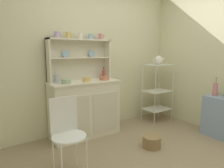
% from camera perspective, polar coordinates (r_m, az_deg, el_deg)
% --- Properties ---
extents(wall_back, '(3.84, 0.05, 2.50)m').
position_cam_1_polar(wall_back, '(3.43, -5.56, 7.91)').
color(wall_back, beige).
rests_on(wall_back, ground).
extents(hutch_cabinet, '(1.09, 0.45, 0.88)m').
position_cam_1_polar(hutch_cabinet, '(3.19, -7.78, -6.78)').
color(hutch_cabinet, silver).
rests_on(hutch_cabinet, ground).
extents(hutch_shelf_unit, '(1.02, 0.18, 0.64)m').
position_cam_1_polar(hutch_shelf_unit, '(3.21, -9.39, 7.88)').
color(hutch_shelf_unit, beige).
rests_on(hutch_shelf_unit, hutch_cabinet).
extents(bakers_rack, '(0.49, 0.36, 1.09)m').
position_cam_1_polar(bakers_rack, '(3.90, 12.91, -0.98)').
color(bakers_rack, silver).
rests_on(bakers_rack, ground).
extents(side_shelf_blue, '(0.28, 0.48, 0.64)m').
position_cam_1_polar(side_shelf_blue, '(3.57, 28.64, -8.34)').
color(side_shelf_blue, '#849EBC').
rests_on(side_shelf_blue, ground).
extents(wire_chair, '(0.36, 0.36, 0.85)m').
position_cam_1_polar(wire_chair, '(2.22, -12.81, -12.39)').
color(wire_chair, white).
rests_on(wire_chair, ground).
extents(floor_basket, '(0.25, 0.25, 0.16)m').
position_cam_1_polar(floor_basket, '(2.95, 11.30, -15.91)').
color(floor_basket, '#93754C').
rests_on(floor_basket, ground).
extents(cup_lilac_0, '(0.09, 0.08, 0.09)m').
position_cam_1_polar(cup_lilac_0, '(3.05, -15.52, 13.44)').
color(cup_lilac_0, '#B79ECC').
rests_on(cup_lilac_0, hutch_shelf_unit).
extents(cup_gold_1, '(0.09, 0.07, 0.09)m').
position_cam_1_polar(cup_gold_1, '(3.11, -12.45, 13.50)').
color(cup_gold_1, '#DBB760').
rests_on(cup_gold_1, hutch_shelf_unit).
extents(cup_cream_2, '(0.09, 0.07, 0.09)m').
position_cam_1_polar(cup_cream_2, '(3.19, -9.05, 13.46)').
color(cup_cream_2, silver).
rests_on(cup_cream_2, hutch_shelf_unit).
extents(cup_sky_3, '(0.09, 0.08, 0.08)m').
position_cam_1_polar(cup_sky_3, '(3.27, -6.16, 13.33)').
color(cup_sky_3, '#8EB2D1').
rests_on(cup_sky_3, hutch_shelf_unit).
extents(cup_rose_4, '(0.09, 0.07, 0.09)m').
position_cam_1_polar(cup_rose_4, '(3.36, -3.30, 13.38)').
color(cup_rose_4, '#D17A84').
rests_on(cup_rose_4, hutch_shelf_unit).
extents(bowl_mixing_large, '(0.15, 0.15, 0.06)m').
position_cam_1_polar(bowl_mixing_large, '(2.90, -13.00, 0.76)').
color(bowl_mixing_large, '#9EB78E').
rests_on(bowl_mixing_large, hutch_cabinet).
extents(bowl_floral_medium, '(0.12, 0.12, 0.06)m').
position_cam_1_polar(bowl_floral_medium, '(3.03, -7.36, 1.25)').
color(bowl_floral_medium, '#DBB760').
rests_on(bowl_floral_medium, hutch_cabinet).
extents(bowl_cream_small, '(0.15, 0.15, 0.05)m').
position_cam_1_polar(bowl_cream_small, '(3.18, -2.21, 1.63)').
color(bowl_cream_small, '#C67556').
rests_on(bowl_cream_small, hutch_cabinet).
extents(jam_bottle, '(0.05, 0.05, 0.19)m').
position_cam_1_polar(jam_bottle, '(3.36, -2.40, 2.89)').
color(jam_bottle, '#B74C47').
rests_on(jam_bottle, hutch_cabinet).
extents(utensil_jar, '(0.08, 0.08, 0.24)m').
position_cam_1_polar(utensil_jar, '(3.01, -15.55, 1.49)').
color(utensil_jar, '#B2B7C6').
rests_on(utensil_jar, hutch_cabinet).
extents(porcelain_teapot, '(0.25, 0.16, 0.18)m').
position_cam_1_polar(porcelain_teapot, '(3.84, 13.18, 6.71)').
color(porcelain_teapot, white).
rests_on(porcelain_teapot, bakers_rack).
extents(flower_vase, '(0.07, 0.07, 0.32)m').
position_cam_1_polar(flower_vase, '(3.53, 27.49, -1.10)').
color(flower_vase, '#D17A84').
rests_on(flower_vase, side_shelf_blue).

